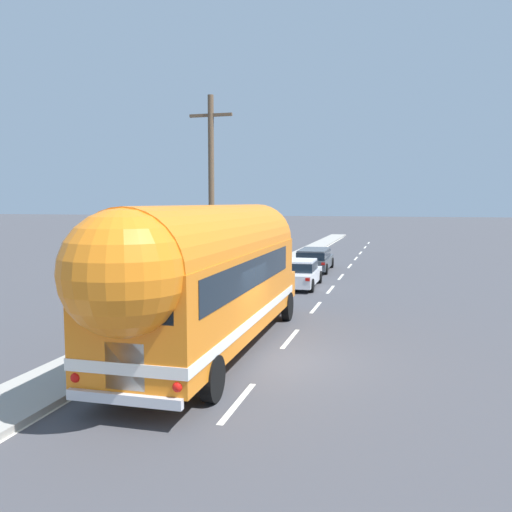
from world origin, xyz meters
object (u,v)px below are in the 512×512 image
painted_bus (209,273)px  utility_pole (211,197)px  car_lead (299,272)px  car_second (315,258)px

painted_bus → utility_pole: bearing=109.2°
painted_bus → car_lead: size_ratio=2.86×
painted_bus → car_lead: bearing=89.5°
painted_bus → car_lead: painted_bus is taller
utility_pole → painted_bus: utility_pole is taller
utility_pole → car_lead: bearing=62.5°
utility_pole → painted_bus: bearing=-70.8°
painted_bus → car_second: bearing=90.4°
car_lead → car_second: size_ratio=0.91×
utility_pole → car_second: bearing=78.1°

